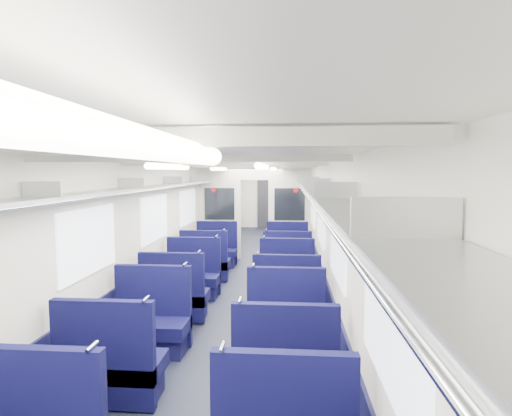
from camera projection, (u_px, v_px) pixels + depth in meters
name	position (u px, v px, depth m)	size (l,w,h in m)	color
floor	(241.00, 293.00, 7.55)	(2.80, 18.00, 0.01)	black
ceiling	(241.00, 163.00, 7.34)	(2.80, 18.00, 0.01)	silver
wall_left	(165.00, 228.00, 7.55)	(0.02, 18.00, 2.35)	beige
dado_left	(166.00, 273.00, 7.62)	(0.03, 17.90, 0.70)	black
wall_right	(319.00, 230.00, 7.33)	(0.02, 18.00, 2.35)	beige
dado_right	(318.00, 276.00, 7.41)	(0.03, 17.90, 0.70)	black
wall_far	(267.00, 198.00, 16.38)	(2.80, 0.02, 2.35)	beige
luggage_rack_left	(174.00, 184.00, 7.47)	(0.36, 17.40, 0.18)	#B2B5BA
luggage_rack_right	(309.00, 185.00, 7.28)	(0.36, 17.40, 0.18)	#B2B5BA
windows	(238.00, 218.00, 6.97)	(2.78, 15.60, 0.75)	white
ceiling_fittings	(239.00, 167.00, 7.09)	(2.70, 16.06, 0.11)	beige
end_door	(267.00, 202.00, 16.34)	(0.75, 0.06, 2.00)	black
bulkhead	(254.00, 211.00, 10.37)	(2.80, 0.10, 2.35)	beige
seat_8	(111.00, 369.00, 3.95)	(0.96, 0.53, 1.07)	#0B0B37
seat_9	(285.00, 374.00, 3.84)	(0.96, 0.53, 1.07)	#0B0B37
seat_10	(150.00, 325.00, 5.09)	(0.96, 0.53, 1.07)	#0B0B37
seat_11	(286.00, 328.00, 4.97)	(0.96, 0.53, 1.07)	#0B0B37
seat_12	(174.00, 298.00, 6.15)	(0.96, 0.53, 1.07)	#0B0B37
seat_13	(286.00, 301.00, 6.00)	(0.96, 0.53, 1.07)	#0B0B37
seat_14	(192.00, 278.00, 7.30)	(0.96, 0.53, 1.07)	#0B0B37
seat_15	(287.00, 280.00, 7.18)	(0.96, 0.53, 1.07)	#0B0B37
seat_16	(205.00, 264.00, 8.40)	(0.96, 0.53, 1.07)	#0B0B37
seat_17	(287.00, 265.00, 8.33)	(0.96, 0.53, 1.07)	#0B0B37
seat_18	(216.00, 252.00, 9.68)	(0.96, 0.53, 1.07)	#0B0B37
seat_19	(287.00, 253.00, 9.58)	(0.96, 0.53, 1.07)	#0B0B37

